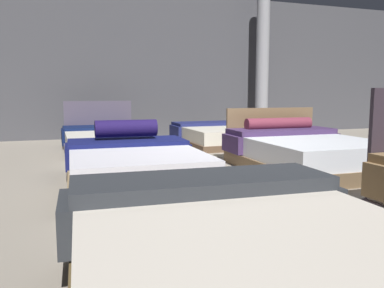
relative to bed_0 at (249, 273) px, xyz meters
The scene contains 8 objects.
ground_plane 3.37m from the bed_0, 68.85° to the left, with size 18.00×18.00×0.02m, color gray.
showroom_back_wall 8.32m from the bed_0, 81.47° to the left, with size 18.00×0.06×3.50m, color #47474C.
bed_0 is the anchor object (origin of this frame).
bed_2 3.04m from the bed_0, 89.18° to the left, with size 1.60×2.11×0.72m.
bed_3 3.98m from the bed_0, 51.60° to the left, with size 1.75×2.16×0.83m.
bed_4 6.08m from the bed_0, 89.57° to the left, with size 1.54×2.15×0.90m.
bed_5 6.50m from the bed_0, 67.97° to the left, with size 1.71×2.06×0.43m.
support_pillar 8.76m from the bed_0, 60.82° to the left, with size 0.33×0.33×3.50m, color #99999E.
Camera 1 is at (-2.02, -4.68, 1.07)m, focal length 36.92 mm.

